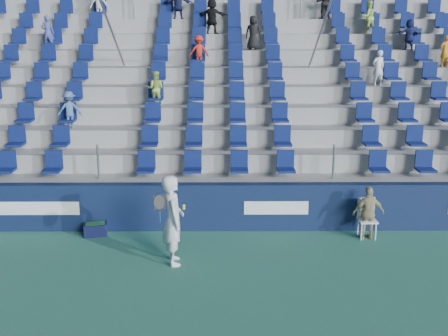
# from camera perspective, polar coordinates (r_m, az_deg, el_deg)

# --- Properties ---
(ground) EXTENTS (70.00, 70.00, 0.00)m
(ground) POSITION_cam_1_polar(r_m,az_deg,el_deg) (11.46, -0.94, -11.85)
(ground) COLOR #31725A
(ground) RESTS_ON ground
(sponsor_wall) EXTENTS (24.00, 0.32, 1.20)m
(sponsor_wall) POSITION_cam_1_polar(r_m,az_deg,el_deg) (14.14, -0.81, -3.96)
(sponsor_wall) COLOR #101C3D
(sponsor_wall) RESTS_ON ground
(grandstand) EXTENTS (24.00, 8.17, 6.63)m
(grandstand) POSITION_cam_1_polar(r_m,az_deg,el_deg) (18.73, -0.74, 5.52)
(grandstand) COLOR #979793
(grandstand) RESTS_ON ground
(tennis_player) EXTENTS (0.71, 0.80, 1.98)m
(tennis_player) POSITION_cam_1_polar(r_m,az_deg,el_deg) (12.13, -5.21, -5.27)
(tennis_player) COLOR silver
(tennis_player) RESTS_ON ground
(line_judge_chair) EXTENTS (0.44, 0.45, 0.97)m
(line_judge_chair) POSITION_cam_1_polar(r_m,az_deg,el_deg) (14.14, 14.29, -4.64)
(line_judge_chair) COLOR white
(line_judge_chair) RESTS_ON ground
(line_judge) EXTENTS (0.78, 0.35, 1.31)m
(line_judge) POSITION_cam_1_polar(r_m,az_deg,el_deg) (13.97, 14.46, -4.45)
(line_judge) COLOR tan
(line_judge) RESTS_ON ground
(ball_bin) EXTENTS (0.62, 0.47, 0.31)m
(ball_bin) POSITION_cam_1_polar(r_m,az_deg,el_deg) (14.25, -12.92, -6.03)
(ball_bin) COLOR #10163D
(ball_bin) RESTS_ON ground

